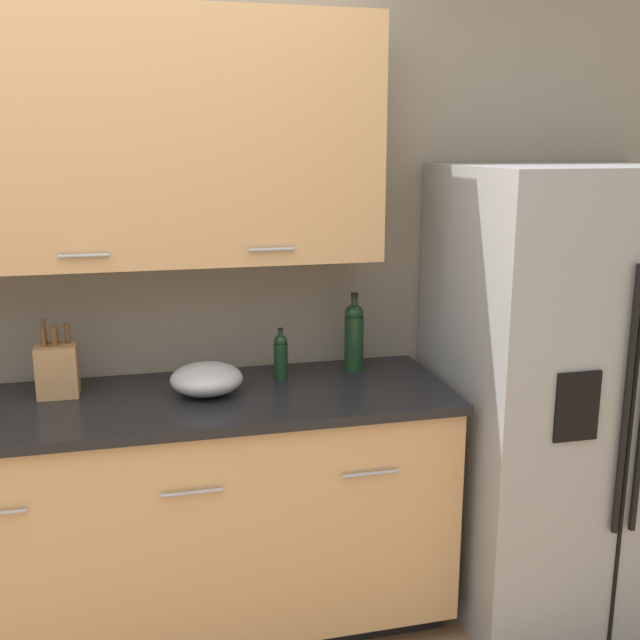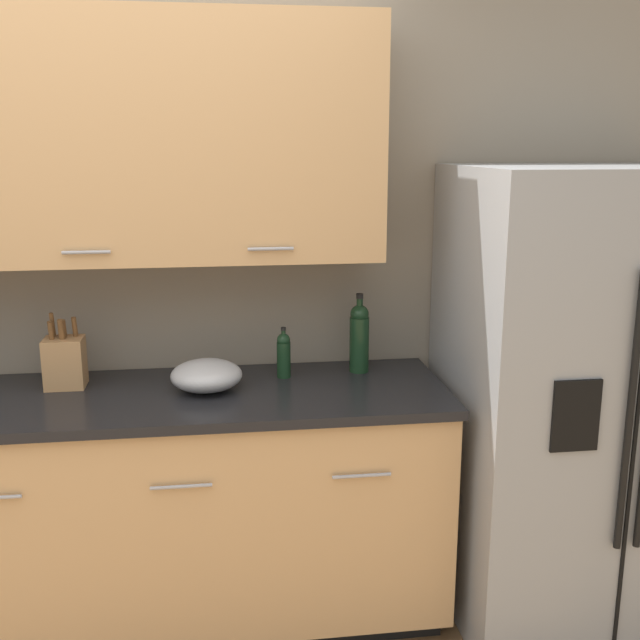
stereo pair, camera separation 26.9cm
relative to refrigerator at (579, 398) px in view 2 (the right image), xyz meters
The scene contains 7 objects.
wall_back 1.99m from the refrigerator, 168.78° to the left, with size 10.00×0.39×2.60m.
counter_unit 1.82m from the refrigerator, behind, with size 2.51×0.64×0.93m.
refrigerator is the anchor object (origin of this frame).
knife_block 1.91m from the refrigerator, behind, with size 0.14×0.12×0.28m.
wine_bottle 0.86m from the refrigerator, 163.05° to the left, with size 0.08×0.08×0.31m.
oil_bottle 1.13m from the refrigerator, 169.25° to the left, with size 0.05×0.05×0.20m.
mixing_bowl 1.40m from the refrigerator, behind, with size 0.26×0.26×0.11m.
Camera 2 is at (0.57, -1.61, 1.79)m, focal length 42.00 mm.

